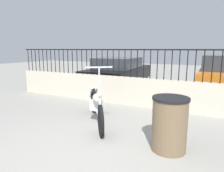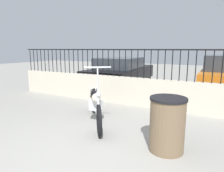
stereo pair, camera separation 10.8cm
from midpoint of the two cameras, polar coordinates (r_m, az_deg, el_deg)
ground_plane at (r=3.47m, az=-9.29°, el=-18.45°), size 40.00×40.00×0.00m
low_wall at (r=5.89m, az=8.31°, el=-1.85°), size 9.56×0.18×0.84m
fence_railing at (r=5.77m, az=8.56°, el=7.65°), size 9.56×0.04×0.83m
motorcycle_white at (r=4.73m, az=-5.22°, el=-5.13°), size 1.46×1.86×1.35m
trash_bin at (r=3.47m, az=15.24°, el=-10.42°), size 0.60×0.60×0.91m
car_black at (r=9.20m, az=1.73°, el=4.20°), size 2.08×4.48×1.29m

